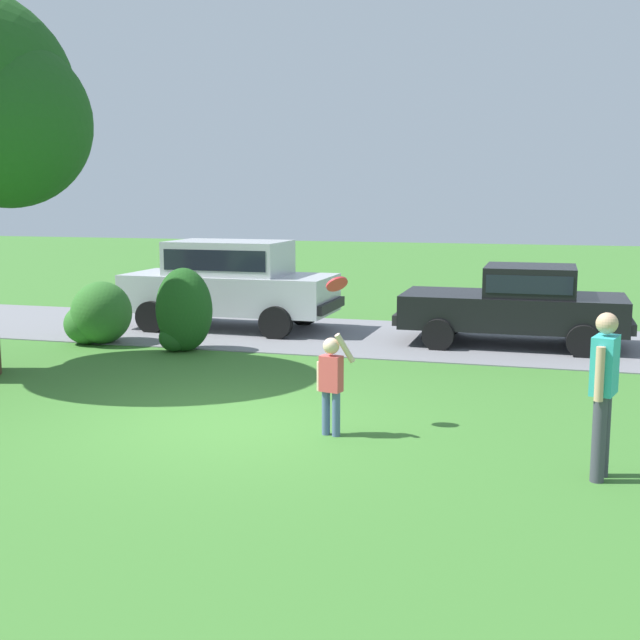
{
  "coord_description": "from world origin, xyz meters",
  "views": [
    {
      "loc": [
        3.92,
        -9.52,
        2.92
      ],
      "look_at": [
        0.71,
        1.83,
        1.1
      ],
      "focal_mm": 46.03,
      "sensor_mm": 36.0,
      "label": 1
    }
  ],
  "objects_px": {
    "parked_sedan": "(518,302)",
    "parked_suv": "(230,280)",
    "child_thrower": "(331,378)",
    "adult_onlooker": "(604,386)",
    "frisbee": "(337,284)"
  },
  "relations": [
    {
      "from": "frisbee",
      "to": "child_thrower",
      "type": "bearing_deg",
      "value": -83.33
    },
    {
      "from": "parked_sedan",
      "to": "frisbee",
      "type": "distance_m",
      "value": 6.69
    },
    {
      "from": "parked_suv",
      "to": "frisbee",
      "type": "xyz_separation_m",
      "value": [
        4.14,
        -6.64,
        0.73
      ]
    },
    {
      "from": "parked_sedan",
      "to": "frisbee",
      "type": "bearing_deg",
      "value": -107.26
    },
    {
      "from": "parked_sedan",
      "to": "parked_suv",
      "type": "bearing_deg",
      "value": 176.97
    },
    {
      "from": "child_thrower",
      "to": "parked_suv",
      "type": "bearing_deg",
      "value": 120.55
    },
    {
      "from": "parked_sedan",
      "to": "parked_suv",
      "type": "xyz_separation_m",
      "value": [
        -6.1,
        0.32,
        0.23
      ]
    },
    {
      "from": "adult_onlooker",
      "to": "parked_suv",
      "type": "bearing_deg",
      "value": 132.8
    },
    {
      "from": "parked_sedan",
      "to": "adult_onlooker",
      "type": "distance_m",
      "value": 7.61
    },
    {
      "from": "parked_sedan",
      "to": "parked_suv",
      "type": "relative_size",
      "value": 0.93
    },
    {
      "from": "adult_onlooker",
      "to": "child_thrower",
      "type": "bearing_deg",
      "value": 166.47
    },
    {
      "from": "parked_suv",
      "to": "adult_onlooker",
      "type": "height_order",
      "value": "parked_suv"
    },
    {
      "from": "parked_sedan",
      "to": "child_thrower",
      "type": "height_order",
      "value": "parked_sedan"
    },
    {
      "from": "child_thrower",
      "to": "adult_onlooker",
      "type": "xyz_separation_m",
      "value": [
        3.07,
        -0.74,
        0.27
      ]
    },
    {
      "from": "parked_sedan",
      "to": "adult_onlooker",
      "type": "bearing_deg",
      "value": -81.22
    }
  ]
}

